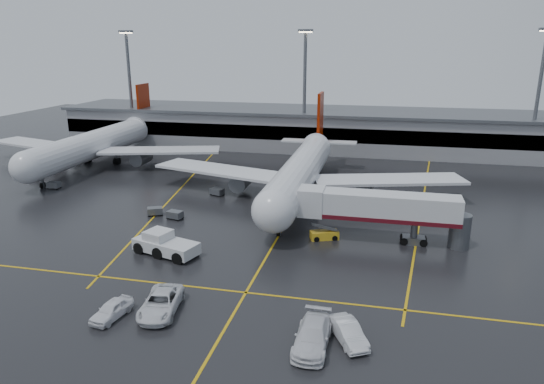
# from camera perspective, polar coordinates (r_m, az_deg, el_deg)

# --- Properties ---
(ground) EXTENTS (220.00, 220.00, 0.00)m
(ground) POSITION_cam_1_polar(r_m,az_deg,el_deg) (67.78, 2.03, -2.88)
(ground) COLOR black
(ground) RESTS_ON ground
(apron_line_centre) EXTENTS (0.25, 90.00, 0.02)m
(apron_line_centre) POSITION_cam_1_polar(r_m,az_deg,el_deg) (67.78, 2.03, -2.87)
(apron_line_centre) COLOR gold
(apron_line_centre) RESTS_ON ground
(apron_line_stop) EXTENTS (60.00, 0.25, 0.02)m
(apron_line_stop) POSITION_cam_1_polar(r_m,az_deg,el_deg) (48.11, -3.02, -11.43)
(apron_line_stop) COLOR gold
(apron_line_stop) RESTS_ON ground
(apron_line_left) EXTENTS (9.99, 69.35, 0.02)m
(apron_line_left) POSITION_cam_1_polar(r_m,az_deg,el_deg) (82.60, -10.39, 0.46)
(apron_line_left) COLOR gold
(apron_line_left) RESTS_ON ground
(apron_line_right) EXTENTS (7.57, 69.64, 0.02)m
(apron_line_right) POSITION_cam_1_polar(r_m,az_deg,el_deg) (76.47, 16.85, -1.31)
(apron_line_right) COLOR gold
(apron_line_right) RESTS_ON ground
(terminal) EXTENTS (122.00, 19.00, 8.60)m
(terminal) POSITION_cam_1_polar(r_m,az_deg,el_deg) (112.85, 6.68, 7.19)
(terminal) COLOR gray
(terminal) RESTS_ON ground
(light_mast_left) EXTENTS (3.00, 1.20, 25.45)m
(light_mast_left) POSITION_cam_1_polar(r_m,az_deg,el_deg) (119.48, -15.99, 12.10)
(light_mast_left) COLOR #595B60
(light_mast_left) RESTS_ON ground
(light_mast_mid) EXTENTS (3.00, 1.20, 25.45)m
(light_mast_mid) POSITION_cam_1_polar(r_m,az_deg,el_deg) (106.44, 3.76, 12.21)
(light_mast_mid) COLOR #595B60
(light_mast_mid) RESTS_ON ground
(light_mast_right) EXTENTS (3.00, 1.20, 25.45)m
(light_mast_right) POSITION_cam_1_polar(r_m,az_deg,el_deg) (108.82, 28.28, 10.41)
(light_mast_right) COLOR #595B60
(light_mast_right) RESTS_ON ground
(main_airliner) EXTENTS (48.80, 45.60, 14.10)m
(main_airliner) POSITION_cam_1_polar(r_m,az_deg,el_deg) (75.72, 3.44, 2.53)
(main_airliner) COLOR silver
(main_airliner) RESTS_ON ground
(second_airliner) EXTENTS (48.80, 45.60, 14.10)m
(second_airliner) POSITION_cam_1_polar(r_m,az_deg,el_deg) (101.85, -19.44, 5.27)
(second_airliner) COLOR silver
(second_airliner) RESTS_ON ground
(jet_bridge) EXTENTS (19.90, 3.40, 6.05)m
(jet_bridge) POSITION_cam_1_polar(r_m,az_deg,el_deg) (59.79, 12.21, -1.98)
(jet_bridge) COLOR silver
(jet_bridge) RESTS_ON ground
(pushback_tractor) EXTENTS (8.06, 5.10, 2.68)m
(pushback_tractor) POSITION_cam_1_polar(r_m,az_deg,el_deg) (57.13, -12.20, -5.93)
(pushback_tractor) COLOR silver
(pushback_tractor) RESTS_ON ground
(belt_loader) EXTENTS (3.63, 2.55, 2.12)m
(belt_loader) POSITION_cam_1_polar(r_m,az_deg,el_deg) (60.45, 6.01, -4.91)
(belt_loader) COLOR gold
(belt_loader) RESTS_ON ground
(service_van_a) EXTENTS (3.89, 6.76, 1.77)m
(service_van_a) POSITION_cam_1_polar(r_m,az_deg,el_deg) (45.58, -12.62, -12.30)
(service_van_a) COLOR white
(service_van_a) RESTS_ON ground
(service_van_b) EXTENTS (2.66, 6.37, 1.84)m
(service_van_b) POSITION_cam_1_polar(r_m,az_deg,el_deg) (40.22, 4.66, -16.09)
(service_van_b) COLOR silver
(service_van_b) RESTS_ON ground
(service_van_c) EXTENTS (3.80, 5.09, 1.60)m
(service_van_c) POSITION_cam_1_polar(r_m,az_deg,el_deg) (41.20, 8.69, -15.57)
(service_van_c) COLOR silver
(service_van_c) RESTS_ON ground
(service_van_d) EXTENTS (2.48, 4.64, 1.50)m
(service_van_d) POSITION_cam_1_polar(r_m,az_deg,el_deg) (45.91, -17.89, -12.71)
(service_van_d) COLOR white
(service_van_d) RESTS_ON ground
(baggage_cart_a) EXTENTS (2.23, 1.70, 1.12)m
(baggage_cart_a) POSITION_cam_1_polar(r_m,az_deg,el_deg) (68.06, -11.05, -2.55)
(baggage_cart_a) COLOR #595B60
(baggage_cart_a) RESTS_ON ground
(baggage_cart_b) EXTENTS (2.36, 2.02, 1.12)m
(baggage_cart_b) POSITION_cam_1_polar(r_m,az_deg,el_deg) (70.08, -13.25, -2.12)
(baggage_cart_b) COLOR #595B60
(baggage_cart_b) RESTS_ON ground
(baggage_cart_c) EXTENTS (2.33, 1.93, 1.12)m
(baggage_cart_c) POSITION_cam_1_polar(r_m,az_deg,el_deg) (77.60, -6.31, 0.06)
(baggage_cart_c) COLOR #595B60
(baggage_cart_c) RESTS_ON ground
(baggage_cart_d) EXTENTS (2.28, 1.81, 1.12)m
(baggage_cart_d) POSITION_cam_1_polar(r_m,az_deg,el_deg) (95.31, -25.46, 1.65)
(baggage_cart_d) COLOR #595B60
(baggage_cart_d) RESTS_ON ground
(baggage_cart_e) EXTENTS (2.02, 1.34, 1.12)m
(baggage_cart_e) POSITION_cam_1_polar(r_m,az_deg,el_deg) (88.22, -23.73, 0.76)
(baggage_cart_e) COLOR #595B60
(baggage_cart_e) RESTS_ON ground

